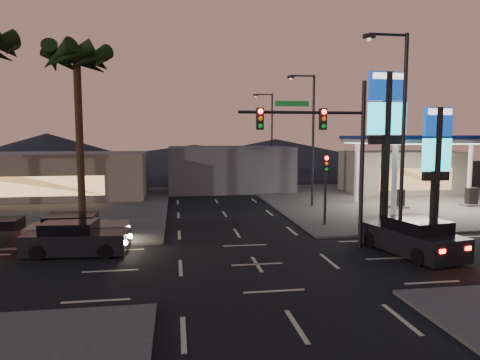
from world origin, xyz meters
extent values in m
plane|color=black|center=(0.00, 0.00, 0.00)|extent=(140.00, 140.00, 0.00)
cube|color=#47443F|center=(16.00, 16.00, 0.06)|extent=(24.00, 24.00, 0.12)
cube|color=#47443F|center=(-16.00, 16.00, 0.06)|extent=(24.00, 24.00, 0.12)
cylinder|color=silver|center=(11.00, 9.00, 2.50)|extent=(0.36, 0.36, 5.00)
cylinder|color=silver|center=(11.00, 15.00, 2.50)|extent=(0.36, 0.36, 5.00)
cylinder|color=silver|center=(21.00, 15.00, 2.50)|extent=(0.36, 0.36, 5.00)
cube|color=silver|center=(16.00, 12.00, 5.20)|extent=(12.00, 8.00, 0.50)
cube|color=white|center=(16.00, 12.00, 4.90)|extent=(11.60, 7.60, 0.06)
cube|color=navy|center=(16.00, 12.00, 5.35)|extent=(12.20, 8.20, 0.25)
cube|color=black|center=(13.00, 12.00, 0.80)|extent=(0.80, 0.50, 1.40)
cube|color=black|center=(19.00, 12.00, 0.80)|extent=(0.80, 0.50, 1.40)
cube|color=#726B5B|center=(18.00, 21.00, 2.00)|extent=(10.00, 6.00, 4.00)
cube|color=black|center=(8.50, 5.50, 4.50)|extent=(0.35, 0.35, 9.00)
cube|color=navy|center=(8.50, 5.50, 8.20)|extent=(2.20, 0.30, 1.60)
cube|color=white|center=(8.50, 5.50, 8.75)|extent=(1.98, 0.32, 0.35)
cube|color=#19DCF2|center=(8.50, 5.50, 6.40)|extent=(2.20, 0.30, 1.80)
cube|color=black|center=(8.50, 5.50, 5.20)|extent=(2.09, 0.28, 0.50)
cube|color=black|center=(11.00, 4.50, 3.50)|extent=(0.35, 0.35, 7.00)
cube|color=navy|center=(11.00, 4.50, 6.20)|extent=(1.60, 0.30, 1.60)
cube|color=white|center=(11.00, 4.50, 6.75)|extent=(1.44, 0.32, 0.35)
cube|color=#19DCF2|center=(11.00, 4.50, 4.40)|extent=(1.60, 0.30, 1.80)
cube|color=black|center=(11.00, 4.50, 3.20)|extent=(1.52, 0.28, 0.50)
cylinder|color=black|center=(5.50, 2.00, 4.00)|extent=(0.20, 0.20, 8.00)
cylinder|color=black|center=(2.50, 2.00, 6.50)|extent=(6.00, 0.14, 0.14)
cube|color=#0C3F14|center=(2.00, 2.00, 6.90)|extent=(1.60, 0.05, 0.25)
cube|color=black|center=(3.50, 2.00, 6.20)|extent=(0.32, 0.25, 1.00)
sphere|color=#FF0C07|center=(3.50, 1.85, 6.53)|extent=(0.22, 0.22, 0.22)
sphere|color=orange|center=(3.50, 1.85, 6.20)|extent=(0.20, 0.20, 0.20)
sphere|color=#0CB226|center=(3.50, 1.85, 5.87)|extent=(0.20, 0.20, 0.20)
cube|color=black|center=(0.50, 2.00, 6.20)|extent=(0.32, 0.25, 1.00)
sphere|color=#FF0C07|center=(0.50, 1.85, 6.53)|extent=(0.22, 0.22, 0.22)
sphere|color=orange|center=(0.50, 1.85, 6.20)|extent=(0.20, 0.20, 0.20)
sphere|color=#0CB226|center=(0.50, 1.85, 5.87)|extent=(0.20, 0.20, 0.20)
cylinder|color=black|center=(5.50, 7.00, 2.00)|extent=(0.16, 0.16, 4.00)
cube|color=black|center=(5.50, 7.00, 3.80)|extent=(0.32, 0.25, 1.00)
sphere|color=#FF0C07|center=(5.50, 6.85, 4.13)|extent=(0.22, 0.22, 0.22)
sphere|color=orange|center=(5.50, 6.85, 3.80)|extent=(0.20, 0.20, 0.20)
sphere|color=#0CB226|center=(5.50, 6.85, 3.47)|extent=(0.20, 0.20, 0.20)
cylinder|color=black|center=(7.00, 1.00, 5.00)|extent=(0.18, 0.18, 10.00)
cylinder|color=black|center=(6.10, 1.00, 9.90)|extent=(1.80, 0.12, 0.12)
cube|color=black|center=(5.20, 1.00, 9.80)|extent=(0.50, 0.25, 0.18)
sphere|color=#FFCC8C|center=(5.20, 1.00, 9.68)|extent=(0.20, 0.20, 0.20)
cylinder|color=black|center=(7.00, 14.00, 5.00)|extent=(0.18, 0.18, 10.00)
cylinder|color=black|center=(6.10, 14.00, 9.90)|extent=(1.80, 0.12, 0.12)
cube|color=black|center=(5.20, 14.00, 9.80)|extent=(0.50, 0.25, 0.18)
sphere|color=#FFCC8C|center=(5.20, 14.00, 9.68)|extent=(0.20, 0.20, 0.20)
cylinder|color=black|center=(7.00, 28.00, 5.00)|extent=(0.18, 0.18, 10.00)
cylinder|color=black|center=(6.10, 28.00, 9.90)|extent=(1.80, 0.12, 0.12)
cube|color=black|center=(5.20, 28.00, 9.80)|extent=(0.50, 0.25, 0.18)
sphere|color=#FFCC8C|center=(5.20, 28.00, 9.68)|extent=(0.20, 0.20, 0.20)
cylinder|color=black|center=(-9.00, 9.50, 5.10)|extent=(0.44, 0.44, 10.20)
sphere|color=black|center=(-9.00, 9.50, 10.20)|extent=(0.90, 0.90, 0.90)
cone|color=black|center=(-7.70, 9.50, 9.90)|extent=(0.90, 2.74, 1.91)
cone|color=black|center=(-8.08, 10.42, 9.90)|extent=(2.57, 2.57, 1.91)
cone|color=black|center=(-9.00, 10.80, 9.90)|extent=(2.74, 0.90, 1.91)
cone|color=black|center=(-9.92, 10.42, 9.90)|extent=(2.57, 2.57, 1.91)
cone|color=black|center=(-10.30, 9.50, 9.90)|extent=(0.90, 2.74, 1.91)
cone|color=black|center=(-9.92, 8.58, 9.90)|extent=(2.57, 2.57, 1.91)
cone|color=black|center=(-9.00, 8.20, 9.90)|extent=(2.74, 0.90, 1.91)
cone|color=black|center=(-8.08, 8.58, 9.90)|extent=(2.57, 2.57, 1.91)
cone|color=black|center=(-12.70, 9.50, 10.50)|extent=(0.90, 2.74, 1.91)
cone|color=black|center=(-13.08, 10.42, 10.50)|extent=(2.57, 2.57, 1.91)
cube|color=#726B5B|center=(-14.00, 22.00, 2.00)|extent=(16.00, 8.00, 4.00)
cube|color=#4C4C51|center=(2.00, 26.00, 2.20)|extent=(12.00, 9.00, 4.40)
cone|color=black|center=(-25.00, 60.00, 3.00)|extent=(40.00, 40.00, 6.00)
cone|color=black|center=(15.00, 60.00, 2.50)|extent=(50.00, 50.00, 5.00)
cone|color=black|center=(0.00, 60.00, 2.00)|extent=(60.00, 60.00, 4.00)
cube|color=black|center=(-7.87, 2.83, 0.57)|extent=(4.70, 2.25, 0.94)
cube|color=black|center=(-8.18, 2.86, 1.20)|extent=(2.41, 1.93, 0.68)
cylinder|color=black|center=(-6.35, 3.61, 0.33)|extent=(0.68, 0.30, 0.67)
cylinder|color=black|center=(-6.48, 1.85, 0.33)|extent=(0.68, 0.30, 0.67)
cylinder|color=black|center=(-9.26, 3.82, 0.33)|extent=(0.68, 0.30, 0.67)
cylinder|color=black|center=(-9.38, 2.06, 0.33)|extent=(0.68, 0.30, 0.67)
sphere|color=#FFF2BF|center=(-5.54, 3.29, 0.64)|extent=(0.23, 0.23, 0.23)
sphere|color=#FFF2BF|center=(-5.63, 2.05, 0.64)|extent=(0.23, 0.23, 0.23)
cube|color=#FF140A|center=(-10.10, 3.62, 0.73)|extent=(0.10, 0.27, 0.15)
cube|color=#FF140A|center=(-10.19, 2.38, 0.73)|extent=(0.10, 0.27, 0.15)
cube|color=#58595B|center=(-8.16, 4.46, 0.59)|extent=(4.72, 2.04, 0.96)
cube|color=black|center=(-8.48, 4.46, 1.23)|extent=(2.37, 1.85, 0.69)
cylinder|color=black|center=(-6.68, 5.39, 0.34)|extent=(0.69, 0.27, 0.68)
cylinder|color=black|center=(-6.65, 3.58, 0.34)|extent=(0.69, 0.27, 0.68)
cylinder|color=black|center=(-9.66, 5.35, 0.34)|extent=(0.69, 0.27, 0.68)
cylinder|color=black|center=(-9.63, 3.54, 0.34)|extent=(0.69, 0.27, 0.68)
sphere|color=#FFF2BF|center=(-5.82, 5.14, 0.66)|extent=(0.23, 0.23, 0.23)
sphere|color=#FFF2BF|center=(-5.80, 3.86, 0.66)|extent=(0.23, 0.23, 0.23)
cube|color=#FF140A|center=(-10.51, 5.07, 0.75)|extent=(0.09, 0.27, 0.15)
cube|color=#FF140A|center=(-10.49, 3.79, 0.75)|extent=(0.09, 0.27, 0.15)
cube|color=black|center=(-11.70, 4.85, 0.51)|extent=(4.14, 1.85, 0.84)
cylinder|color=black|center=(-10.43, 5.68, 0.30)|extent=(0.60, 0.24, 0.59)
cylinder|color=black|center=(-10.38, 4.11, 0.30)|extent=(0.60, 0.24, 0.59)
sphere|color=#FFF2BF|center=(-9.68, 5.48, 0.58)|extent=(0.20, 0.20, 0.20)
sphere|color=#FFF2BF|center=(-9.64, 4.36, 0.58)|extent=(0.20, 0.20, 0.20)
cube|color=black|center=(7.35, 0.65, 0.63)|extent=(3.10, 5.36, 1.03)
cube|color=black|center=(7.42, 0.31, 1.31)|extent=(2.42, 2.86, 0.74)
cylinder|color=black|center=(6.07, 2.02, 0.37)|extent=(0.42, 0.77, 0.73)
cylinder|color=black|center=(7.98, 2.41, 0.37)|extent=(0.42, 0.77, 0.73)
cylinder|color=black|center=(6.73, -1.12, 0.37)|extent=(0.42, 0.77, 0.73)
cylinder|color=black|center=(8.63, -0.72, 0.37)|extent=(0.42, 0.77, 0.73)
cube|color=#FF140A|center=(7.20, -1.95, 0.80)|extent=(0.30, 0.15, 0.16)
cube|color=#FF140A|center=(8.54, -1.67, 0.80)|extent=(0.30, 0.15, 0.16)
camera|label=1|loc=(-3.34, -17.32, 5.37)|focal=32.00mm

